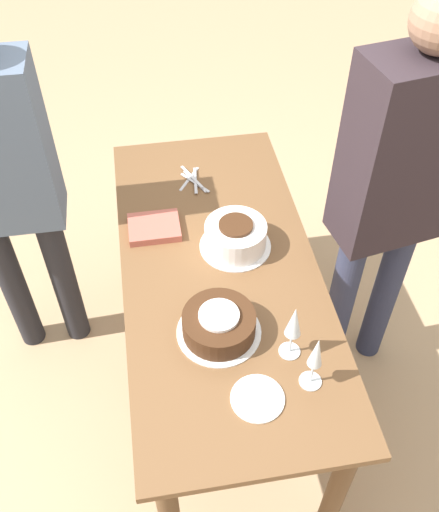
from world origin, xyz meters
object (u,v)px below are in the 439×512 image
at_px(wine_glass_near, 294,324).
at_px(person_cutting, 2,178).
at_px(cake_front_chocolate, 219,324).
at_px(person_watching, 396,185).
at_px(cake_center_white, 236,236).
at_px(wine_glass_far, 316,355).

bearing_deg(wine_glass_near, person_cutting, -130.60).
relative_size(cake_front_chocolate, person_watching, 0.16).
distance_m(wine_glass_near, person_watching, 0.65).
bearing_deg(cake_center_white, wine_glass_far, 11.34).
xyz_separation_m(wine_glass_near, person_cutting, (-0.79, -0.92, 0.05)).
height_order(wine_glass_near, person_cutting, person_cutting).
distance_m(cake_front_chocolate, person_watching, 0.79).
distance_m(wine_glass_near, wine_glass_far, 0.12).
bearing_deg(person_cutting, wine_glass_far, -43.14).
height_order(cake_center_white, person_cutting, person_cutting).
xyz_separation_m(cake_front_chocolate, wine_glass_near, (0.11, 0.21, 0.11)).
relative_size(wine_glass_far, person_cutting, 0.14).
height_order(cake_center_white, wine_glass_near, wine_glass_near).
height_order(cake_front_chocolate, person_watching, person_watching).
height_order(cake_front_chocolate, wine_glass_far, wine_glass_far).
xyz_separation_m(cake_center_white, cake_front_chocolate, (0.38, -0.13, -0.01)).
bearing_deg(person_watching, wine_glass_near, 33.03).
distance_m(wine_glass_near, person_cutting, 1.21).
distance_m(cake_center_white, wine_glass_near, 0.51).
bearing_deg(cake_center_white, cake_front_chocolate, -18.20).
bearing_deg(person_cutting, cake_front_chocolate, -43.36).
bearing_deg(person_watching, wine_glass_far, 42.06).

